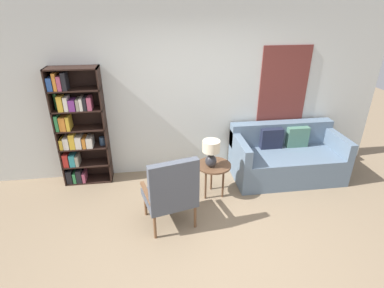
# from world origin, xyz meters

# --- Properties ---
(ground_plane) EXTENTS (14.00, 14.00, 0.00)m
(ground_plane) POSITION_xyz_m (0.00, 0.00, 0.00)
(ground_plane) COLOR #847056
(wall_back) EXTENTS (6.40, 0.08, 2.70)m
(wall_back) POSITION_xyz_m (0.03, 2.03, 1.35)
(wall_back) COLOR silver
(wall_back) RESTS_ON ground_plane
(bookshelf) EXTENTS (0.73, 0.30, 1.83)m
(bookshelf) POSITION_xyz_m (-1.76, 1.84, 0.91)
(bookshelf) COLOR black
(bookshelf) RESTS_ON ground_plane
(armchair) EXTENTS (0.73, 0.69, 1.01)m
(armchair) POSITION_xyz_m (-0.42, 0.53, 0.56)
(armchair) COLOR brown
(armchair) RESTS_ON ground_plane
(couch) EXTENTS (1.73, 0.89, 0.84)m
(couch) POSITION_xyz_m (1.53, 1.56, 0.32)
(couch) COLOR slate
(couch) RESTS_ON ground_plane
(side_table) EXTENTS (0.50, 0.50, 0.52)m
(side_table) POSITION_xyz_m (0.24, 1.15, 0.47)
(side_table) COLOR brown
(side_table) RESTS_ON ground_plane
(table_lamp) EXTENTS (0.25, 0.25, 0.40)m
(table_lamp) POSITION_xyz_m (0.18, 1.11, 0.77)
(table_lamp) COLOR #2D2D33
(table_lamp) RESTS_ON side_table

